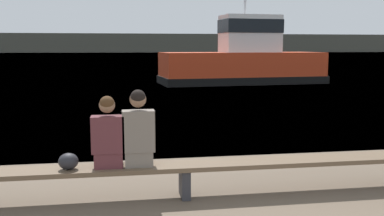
# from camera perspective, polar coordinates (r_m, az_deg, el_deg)

# --- Properties ---
(water_surface) EXTENTS (240.00, 240.00, 0.00)m
(water_surface) POSITION_cam_1_polar(r_m,az_deg,el_deg) (127.86, -8.45, 7.15)
(water_surface) COLOR #386084
(water_surface) RESTS_ON ground
(far_shoreline) EXTENTS (600.00, 12.00, 6.82)m
(far_shoreline) POSITION_cam_1_polar(r_m,az_deg,el_deg) (163.61, -8.63, 8.55)
(far_shoreline) COLOR #4C4C42
(far_shoreline) RESTS_ON ground
(bench_main) EXTENTS (7.57, 0.46, 0.48)m
(bench_main) POSITION_cam_1_polar(r_m,az_deg,el_deg) (6.05, -1.00, -8.19)
(bench_main) COLOR brown
(bench_main) RESTS_ON ground
(person_left) EXTENTS (0.44, 0.40, 0.98)m
(person_left) POSITION_cam_1_polar(r_m,az_deg,el_deg) (5.88, -11.14, -3.79)
(person_left) COLOR #56282D
(person_left) RESTS_ON bench_main
(person_right) EXTENTS (0.44, 0.40, 1.06)m
(person_right) POSITION_cam_1_polar(r_m,az_deg,el_deg) (5.87, -7.15, -3.27)
(person_right) COLOR #70665B
(person_right) RESTS_ON bench_main
(shopping_bag) EXTENTS (0.26, 0.23, 0.22)m
(shopping_bag) POSITION_cam_1_polar(r_m,az_deg,el_deg) (5.97, -16.16, -6.85)
(shopping_bag) COLOR #232328
(shopping_bag) RESTS_ON bench_main
(tugboat_red) EXTENTS (9.69, 4.16, 6.21)m
(tugboat_red) POSITION_cam_1_polar(r_m,az_deg,el_deg) (25.03, 6.88, 6.12)
(tugboat_red) COLOR red
(tugboat_red) RESTS_ON water_surface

